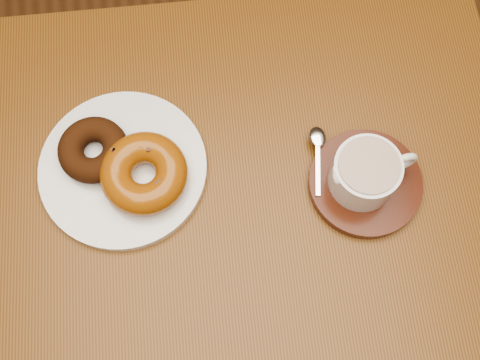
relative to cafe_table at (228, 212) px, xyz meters
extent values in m
cube|color=brown|center=(0.00, 0.00, 0.11)|extent=(0.91, 0.71, 0.03)
cylinder|color=#422212|center=(-0.37, 0.31, -0.29)|extent=(0.05, 0.05, 0.78)
cylinder|color=#422212|center=(0.41, 0.26, -0.29)|extent=(0.05, 0.05, 0.78)
cylinder|color=white|center=(-0.14, 0.05, 0.14)|extent=(0.31, 0.31, 0.01)
torus|color=#35190A|center=(-0.18, 0.08, 0.16)|extent=(0.13, 0.13, 0.04)
torus|color=#954F10|center=(-0.11, 0.03, 0.17)|extent=(0.17, 0.17, 0.05)
cube|color=#532E1B|center=(-0.07, 0.03, 0.19)|extent=(0.01, 0.01, 0.00)
cube|color=#532E1B|center=(-0.08, 0.04, 0.19)|extent=(0.01, 0.01, 0.00)
cube|color=#532E1B|center=(-0.09, 0.06, 0.19)|extent=(0.01, 0.01, 0.00)
cube|color=#532E1B|center=(-0.10, 0.06, 0.19)|extent=(0.01, 0.01, 0.00)
cube|color=#532E1B|center=(-0.12, 0.06, 0.19)|extent=(0.01, 0.01, 0.00)
cube|color=#532E1B|center=(-0.14, 0.06, 0.19)|extent=(0.01, 0.01, 0.00)
cube|color=#532E1B|center=(-0.15, 0.04, 0.19)|extent=(0.01, 0.01, 0.00)
cube|color=#532E1B|center=(-0.15, 0.03, 0.19)|extent=(0.01, 0.01, 0.00)
cube|color=#532E1B|center=(-0.15, 0.01, 0.19)|extent=(0.01, 0.01, 0.00)
cube|color=#532E1B|center=(-0.14, 0.00, 0.19)|extent=(0.01, 0.01, 0.00)
cube|color=#532E1B|center=(-0.12, -0.01, 0.19)|extent=(0.01, 0.01, 0.00)
cube|color=#532E1B|center=(-0.10, -0.01, 0.19)|extent=(0.01, 0.01, 0.00)
cube|color=#532E1B|center=(-0.09, 0.00, 0.19)|extent=(0.01, 0.01, 0.00)
cube|color=#532E1B|center=(-0.08, 0.01, 0.19)|extent=(0.01, 0.01, 0.00)
cylinder|color=#3C1408|center=(0.20, -0.03, 0.14)|extent=(0.16, 0.16, 0.02)
cylinder|color=white|center=(0.19, -0.03, 0.18)|extent=(0.09, 0.09, 0.06)
cylinder|color=brown|center=(0.19, -0.03, 0.21)|extent=(0.08, 0.08, 0.00)
torus|color=white|center=(0.24, -0.02, 0.18)|extent=(0.04, 0.02, 0.04)
ellipsoid|color=silver|center=(0.14, 0.05, 0.15)|extent=(0.02, 0.03, 0.01)
cube|color=silver|center=(0.13, 0.00, 0.15)|extent=(0.02, 0.09, 0.00)
camera|label=1|loc=(-0.03, -0.28, 0.96)|focal=45.00mm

